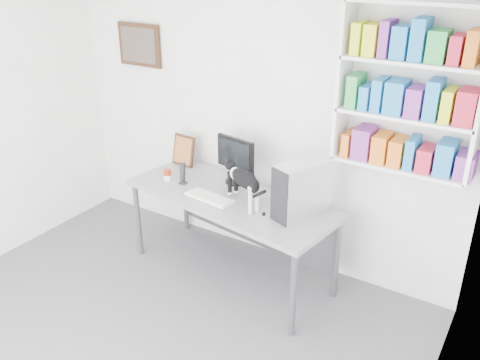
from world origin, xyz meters
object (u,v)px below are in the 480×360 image
(monitor, at_px, (236,160))
(soup_can, at_px, (167,175))
(cat, at_px, (244,187))
(speaker, at_px, (183,173))
(desk, at_px, (230,236))
(leaning_print, at_px, (184,150))
(bookshelf, at_px, (409,89))
(keyboard, at_px, (209,198))
(pc_tower, at_px, (301,190))

(monitor, distance_m, soup_can, 0.66)
(monitor, xyz_separation_m, cat, (0.30, -0.35, -0.06))
(speaker, xyz_separation_m, cat, (0.70, -0.07, 0.06))
(desk, xyz_separation_m, cat, (0.19, -0.08, 0.57))
(monitor, xyz_separation_m, leaning_print, (-0.66, 0.08, -0.07))
(leaning_print, xyz_separation_m, soup_can, (0.10, -0.38, -0.11))
(soup_can, bearing_deg, monitor, 27.88)
(bookshelf, bearing_deg, soup_can, -168.08)
(speaker, distance_m, leaning_print, 0.44)
(keyboard, relative_size, speaker, 2.11)
(speaker, bearing_deg, cat, -14.97)
(keyboard, distance_m, pc_tower, 0.83)
(desk, height_order, soup_can, soup_can)
(desk, xyz_separation_m, pc_tower, (0.67, 0.02, 0.63))
(desk, xyz_separation_m, monitor, (-0.11, 0.27, 0.62))
(monitor, bearing_deg, desk, -58.13)
(speaker, bearing_deg, pc_tower, -7.98)
(keyboard, xyz_separation_m, pc_tower, (0.78, 0.16, 0.21))
(speaker, distance_m, cat, 0.71)
(bookshelf, height_order, cat, bookshelf)
(pc_tower, bearing_deg, bookshelf, 51.76)
(soup_can, distance_m, cat, 0.87)
(speaker, relative_size, cat, 0.38)
(bookshelf, bearing_deg, keyboard, -159.35)
(desk, distance_m, monitor, 0.69)
(desk, bearing_deg, bookshelf, 24.62)
(cat, bearing_deg, leaning_print, -177.22)
(pc_tower, height_order, soup_can, pc_tower)
(keyboard, bearing_deg, cat, 18.71)
(pc_tower, height_order, speaker, pc_tower)
(monitor, height_order, keyboard, monitor)
(soup_can, relative_size, cat, 0.19)
(desk, height_order, pc_tower, pc_tower)
(bookshelf, xyz_separation_m, cat, (-1.12, -0.47, -0.88))
(leaning_print, height_order, cat, cat)
(monitor, bearing_deg, bookshelf, 14.59)
(desk, relative_size, pc_tower, 4.22)
(monitor, relative_size, pc_tower, 0.97)
(desk, bearing_deg, keyboard, -120.04)
(keyboard, relative_size, cat, 0.81)
(pc_tower, relative_size, speaker, 2.22)
(bookshelf, relative_size, leaning_print, 3.95)
(desk, xyz_separation_m, soup_can, (-0.68, -0.03, 0.45))
(bookshelf, relative_size, desk, 0.64)
(leaning_print, bearing_deg, pc_tower, -8.41)
(cat, bearing_deg, speaker, -159.22)
(speaker, height_order, cat, cat)
(cat, bearing_deg, pc_tower, 37.92)
(monitor, xyz_separation_m, soup_can, (-0.57, -0.30, -0.17))
(desk, distance_m, keyboard, 0.46)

